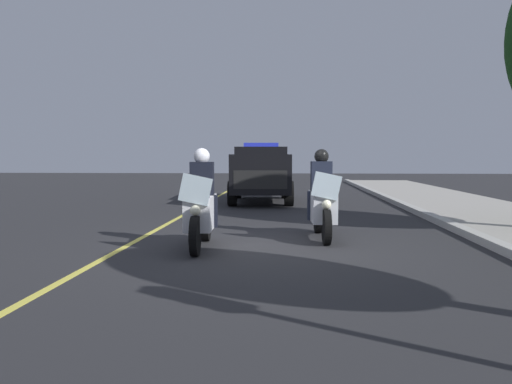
% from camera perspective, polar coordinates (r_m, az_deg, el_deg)
% --- Properties ---
extents(ground_plane, '(80.00, 80.00, 0.00)m').
position_cam_1_polar(ground_plane, '(9.08, -0.39, -6.07)').
color(ground_plane, '#28282B').
extents(curb_strip, '(48.00, 0.24, 0.15)m').
position_cam_1_polar(curb_strip, '(9.69, 24.94, -5.35)').
color(curb_strip, '#B7B5AD').
rests_on(curb_strip, ground).
extents(lane_stripe_center, '(48.00, 0.12, 0.01)m').
position_cam_1_polar(lane_stripe_center, '(9.50, -13.92, -5.71)').
color(lane_stripe_center, '#E0D14C').
rests_on(lane_stripe_center, ground).
extents(police_motorcycle_lead_left, '(2.14, 0.60, 1.72)m').
position_cam_1_polar(police_motorcycle_lead_left, '(8.99, -6.06, -1.69)').
color(police_motorcycle_lead_left, black).
rests_on(police_motorcycle_lead_left, ground).
extents(police_motorcycle_lead_right, '(2.14, 0.60, 1.72)m').
position_cam_1_polar(police_motorcycle_lead_right, '(10.05, 7.26, -1.11)').
color(police_motorcycle_lead_right, black).
rests_on(police_motorcycle_lead_right, ground).
extents(police_suv, '(4.99, 2.27, 2.05)m').
position_cam_1_polar(police_suv, '(18.05, 0.55, 2.29)').
color(police_suv, black).
rests_on(police_suv, ground).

